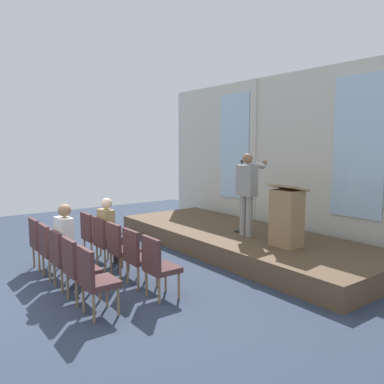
{
  "coord_description": "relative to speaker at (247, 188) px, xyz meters",
  "views": [
    {
      "loc": [
        5.95,
        -1.6,
        2.27
      ],
      "look_at": [
        0.1,
        2.74,
        1.37
      ],
      "focal_mm": 36.35,
      "sensor_mm": 36.0,
      "label": 1
    }
  ],
  "objects": [
    {
      "name": "ground_plane",
      "position": [
        -0.33,
        -3.97,
        -1.38
      ],
      "size": [
        14.6,
        14.6,
        0.0
      ],
      "primitive_type": "plane",
      "color": "#2D384C"
    },
    {
      "name": "rear_partition",
      "position": [
        -0.31,
        1.64,
        0.58
      ],
      "size": [
        8.85,
        0.14,
        3.89
      ],
      "color": "beige",
      "rests_on": "ground"
    },
    {
      "name": "stage_platform",
      "position": [
        -0.33,
        0.16,
        -1.18
      ],
      "size": [
        6.39,
        2.37,
        0.39
      ],
      "primitive_type": "cube",
      "color": "brown",
      "rests_on": "ground"
    },
    {
      "name": "speaker",
      "position": [
        0.0,
        0.0,
        0.0
      ],
      "size": [
        0.51,
        0.69,
        1.69
      ],
      "color": "gray",
      "rests_on": "stage_platform"
    },
    {
      "name": "mic_stand",
      "position": [
        -0.34,
        0.17,
        -0.65
      ],
      "size": [
        0.28,
        0.28,
        1.55
      ],
      "color": "black",
      "rests_on": "stage_platform"
    },
    {
      "name": "lectern",
      "position": [
        1.03,
        0.01,
        -0.43
      ],
      "size": [
        0.6,
        0.48,
        1.16
      ],
      "color": "#93724C",
      "rests_on": "stage_platform"
    },
    {
      "name": "chair_r0_c0",
      "position": [
        -1.56,
        -2.69,
        -0.84
      ],
      "size": [
        0.46,
        0.44,
        0.94
      ],
      "color": "olive",
      "rests_on": "ground"
    },
    {
      "name": "chair_r0_c1",
      "position": [
        -0.95,
        -2.69,
        -0.84
      ],
      "size": [
        0.46,
        0.44,
        0.94
      ],
      "color": "olive",
      "rests_on": "ground"
    },
    {
      "name": "audience_r0_c1",
      "position": [
        -0.95,
        -2.61,
        -0.66
      ],
      "size": [
        0.36,
        0.39,
        1.29
      ],
      "color": "#2D2D33",
      "rests_on": "ground"
    },
    {
      "name": "chair_r0_c2",
      "position": [
        -0.33,
        -2.69,
        -0.84
      ],
      "size": [
        0.46,
        0.44,
        0.94
      ],
      "color": "olive",
      "rests_on": "ground"
    },
    {
      "name": "chair_r0_c3",
      "position": [
        0.29,
        -2.69,
        -0.84
      ],
      "size": [
        0.46,
        0.44,
        0.94
      ],
      "color": "olive",
      "rests_on": "ground"
    },
    {
      "name": "chair_r0_c4",
      "position": [
        0.9,
        -2.69,
        -0.84
      ],
      "size": [
        0.46,
        0.44,
        0.94
      ],
      "color": "olive",
      "rests_on": "ground"
    },
    {
      "name": "chair_r1_c0",
      "position": [
        -1.56,
        -3.67,
        -0.84
      ],
      "size": [
        0.46,
        0.44,
        0.94
      ],
      "color": "olive",
      "rests_on": "ground"
    },
    {
      "name": "chair_r1_c1",
      "position": [
        -0.95,
        -3.67,
        -0.84
      ],
      "size": [
        0.46,
        0.44,
        0.94
      ],
      "color": "olive",
      "rests_on": "ground"
    },
    {
      "name": "chair_r1_c2",
      "position": [
        -0.33,
        -3.67,
        -0.84
      ],
      "size": [
        0.46,
        0.44,
        0.94
      ],
      "color": "olive",
      "rests_on": "ground"
    },
    {
      "name": "audience_r1_c2",
      "position": [
        -0.33,
        -3.59,
        -0.63
      ],
      "size": [
        0.36,
        0.39,
        1.35
      ],
      "color": "#2D2D33",
      "rests_on": "ground"
    },
    {
      "name": "chair_r1_c3",
      "position": [
        0.29,
        -3.67,
        -0.84
      ],
      "size": [
        0.46,
        0.44,
        0.94
      ],
      "color": "olive",
      "rests_on": "ground"
    },
    {
      "name": "chair_r1_c4",
      "position": [
        0.9,
        -3.67,
        -0.84
      ],
      "size": [
        0.46,
        0.44,
        0.94
      ],
      "color": "olive",
      "rests_on": "ground"
    }
  ]
}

